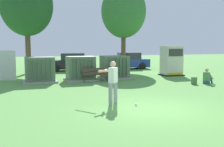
# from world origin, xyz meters

# --- Properties ---
(ground_plane) EXTENTS (96.00, 96.00, 0.00)m
(ground_plane) POSITION_xyz_m (0.00, 0.00, 0.00)
(ground_plane) COLOR #5B9947
(transformer_west) EXTENTS (2.10, 1.70, 1.62)m
(transformer_west) POSITION_xyz_m (-3.55, 8.75, 0.79)
(transformer_west) COLOR #9E9B93
(transformer_west) RESTS_ON ground
(transformer_mid_west) EXTENTS (2.10, 1.70, 1.62)m
(transformer_mid_west) POSITION_xyz_m (-0.89, 8.86, 0.79)
(transformer_mid_west) COLOR #9E9B93
(transformer_mid_west) RESTS_ON ground
(transformer_mid_east) EXTENTS (2.10, 1.70, 1.62)m
(transformer_mid_east) POSITION_xyz_m (1.56, 8.99, 0.79)
(transformer_mid_east) COLOR #9E9B93
(transformer_mid_east) RESTS_ON ground
(generator_enclosure) EXTENTS (1.60, 1.40, 2.30)m
(generator_enclosure) POSITION_xyz_m (6.44, 9.49, 1.14)
(generator_enclosure) COLOR #262626
(generator_enclosure) RESTS_ON ground
(park_bench) EXTENTS (1.83, 0.59, 0.92)m
(park_bench) POSITION_xyz_m (-0.08, 7.92, 0.54)
(park_bench) COLOR #4C3828
(park_bench) RESTS_ON ground
(batter) EXTENTS (1.35, 1.29, 1.74)m
(batter) POSITION_xyz_m (-1.19, 1.35, 0.98)
(batter) COLOR gray
(batter) RESTS_ON ground
(sports_ball) EXTENTS (0.09, 0.09, 0.09)m
(sports_ball) POSITION_xyz_m (-0.38, 0.77, 0.04)
(sports_ball) COLOR white
(sports_ball) RESTS_ON ground
(seated_spectator) EXTENTS (0.79, 0.67, 0.96)m
(seated_spectator) POSITION_xyz_m (6.19, 4.88, 0.38)
(seated_spectator) COLOR #384C75
(seated_spectator) RESTS_ON ground
(backpack) EXTENTS (0.37, 0.34, 0.44)m
(backpack) POSITION_xyz_m (5.26, 4.91, 0.21)
(backpack) COLOR #4C723F
(backpack) RESTS_ON ground
(tree_left) EXTENTS (4.29, 4.29, 8.19)m
(tree_left) POSITION_xyz_m (-4.11, 14.61, 5.62)
(tree_left) COLOR brown
(tree_left) RESTS_ON ground
(tree_center_left) EXTENTS (4.19, 4.19, 8.00)m
(tree_center_left) POSITION_xyz_m (4.54, 15.02, 5.49)
(tree_center_left) COLOR brown
(tree_center_left) RESTS_ON ground
(parked_car_leftmost) EXTENTS (4.40, 2.36, 1.62)m
(parked_car_leftmost) POSITION_xyz_m (-0.30, 15.85, 0.75)
(parked_car_leftmost) COLOR black
(parked_car_leftmost) RESTS_ON ground
(parked_car_left_of_center) EXTENTS (4.38, 2.31, 1.62)m
(parked_car_left_of_center) POSITION_xyz_m (5.42, 16.03, 0.75)
(parked_car_left_of_center) COLOR navy
(parked_car_left_of_center) RESTS_ON ground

